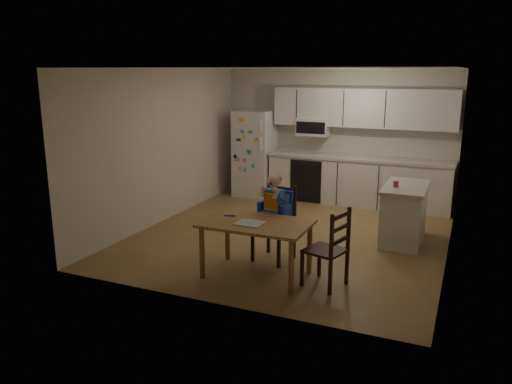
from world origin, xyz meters
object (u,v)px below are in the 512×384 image
object	(u,v)px
dining_table	(256,229)
chair_booster	(276,208)
red_cup	(396,184)
chair_side	(333,244)
refrigerator	(255,153)
kitchen_island	(404,213)

from	to	relation	value
dining_table	chair_booster	bearing A→B (deg)	89.24
red_cup	dining_table	world-z (taller)	red_cup
chair_booster	chair_side	distance (m)	1.12
chair_side	refrigerator	bearing A→B (deg)	-129.47
red_cup	chair_booster	xyz separation A→B (m)	(-1.35, -1.26, -0.18)
chair_booster	chair_side	world-z (taller)	chair_booster
refrigerator	chair_booster	size ratio (longest dim) A/B	1.44
dining_table	chair_side	xyz separation A→B (m)	(0.94, 0.02, -0.06)
kitchen_island	dining_table	xyz separation A→B (m)	(-1.48, -2.04, 0.17)
red_cup	chair_side	xyz separation A→B (m)	(-0.42, -1.86, -0.36)
refrigerator	dining_table	world-z (taller)	refrigerator
kitchen_island	dining_table	distance (m)	2.53
refrigerator	dining_table	distance (m)	4.13
refrigerator	chair_side	size ratio (longest dim) A/B	1.79
chair_side	dining_table	bearing A→B (deg)	-72.88
dining_table	chair_booster	xyz separation A→B (m)	(0.01, 0.62, 0.12)
red_cup	chair_side	distance (m)	1.93
refrigerator	chair_side	distance (m)	4.57
kitchen_island	refrigerator	bearing A→B (deg)	151.32
kitchen_island	chair_booster	xyz separation A→B (m)	(-1.47, -1.42, 0.29)
refrigerator	chair_side	bearing A→B (deg)	-55.10
red_cup	chair_side	size ratio (longest dim) A/B	0.10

